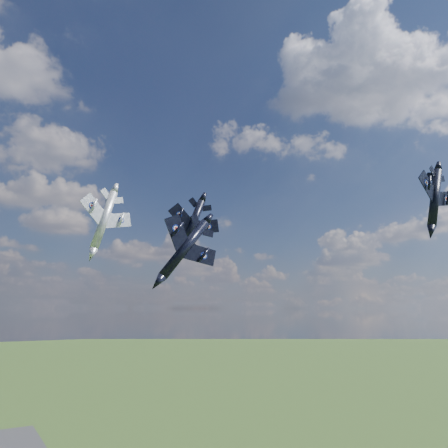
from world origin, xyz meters
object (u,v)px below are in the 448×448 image
jet_right_navy (435,198)px  jet_high_navy (191,227)px  jet_lead_navy (185,249)px  jet_left_silver (104,220)px

jet_right_navy → jet_high_navy: 46.36m
jet_lead_navy → jet_left_silver: bearing=172.6°
jet_high_navy → jet_left_silver: jet_high_navy is taller
jet_right_navy → jet_lead_navy: bearing=135.8°
jet_high_navy → jet_right_navy: bearing=-46.2°
jet_lead_navy → jet_right_navy: 38.74m
jet_lead_navy → jet_left_silver: 13.29m
jet_lead_navy → jet_high_navy: (9.76, 17.19, 7.25)m
jet_high_navy → jet_left_silver: 27.34m
jet_lead_navy → jet_right_navy: jet_right_navy is taller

